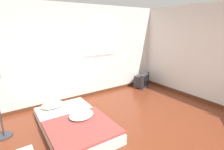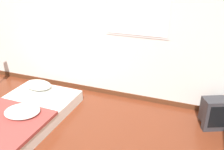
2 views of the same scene
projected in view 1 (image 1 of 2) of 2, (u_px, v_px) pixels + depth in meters
name	position (u px, v px, depth m)	size (l,w,h in m)	color
ground_plane	(140.00, 145.00, 3.10)	(20.00, 20.00, 0.00)	maroon
wall_back	(78.00, 54.00, 4.79)	(7.83, 0.08, 2.60)	silver
mattress_bed	(74.00, 123.00, 3.56)	(1.22, 2.03, 0.34)	silver
crt_tv	(142.00, 81.00, 5.94)	(0.60, 0.53, 0.49)	#333338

